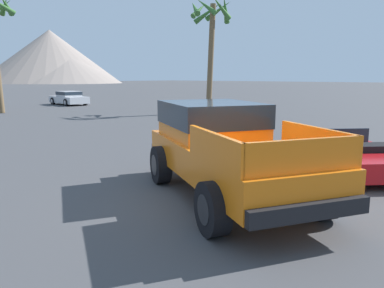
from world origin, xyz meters
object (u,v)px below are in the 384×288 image
at_px(orange_pickup_truck, 223,143).
at_px(palm_tree_short, 211,27).
at_px(red_convertible_car, 349,154).
at_px(parked_car_silver, 69,98).

distance_m(orange_pickup_truck, palm_tree_short, 18.11).
bearing_deg(red_convertible_car, palm_tree_short, 96.24).
relative_size(parked_car_silver, palm_tree_short, 0.58).
height_order(orange_pickup_truck, parked_car_silver, orange_pickup_truck).
distance_m(red_convertible_car, parked_car_silver, 27.05).
relative_size(red_convertible_car, parked_car_silver, 1.01).
bearing_deg(palm_tree_short, orange_pickup_truck, -140.62).
distance_m(orange_pickup_truck, parked_car_silver, 27.22).
distance_m(red_convertible_car, palm_tree_short, 16.51).
bearing_deg(palm_tree_short, red_convertible_car, -127.92).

